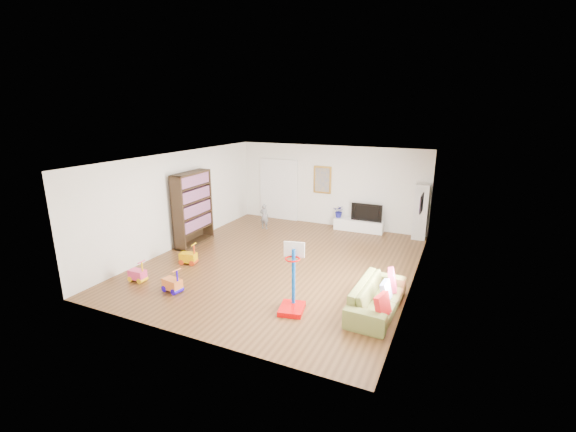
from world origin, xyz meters
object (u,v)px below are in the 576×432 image
at_px(media_console, 359,225).
at_px(basketball_hoop, 292,279).
at_px(bookshelf, 193,209).
at_px(sofa, 377,297).

height_order(media_console, basketball_hoop, basketball_hoop).
bearing_deg(bookshelf, sofa, -19.32).
distance_m(media_console, sofa, 5.19).
bearing_deg(bookshelf, basketball_hoop, -32.74).
xyz_separation_m(sofa, basketball_hoop, (-1.51, -0.74, 0.40)).
distance_m(media_console, bookshelf, 5.29).
height_order(bookshelf, sofa, bookshelf).
bearing_deg(basketball_hoop, media_console, 79.04).
bearing_deg(media_console, basketball_hoop, -89.59).
height_order(media_console, bookshelf, bookshelf).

